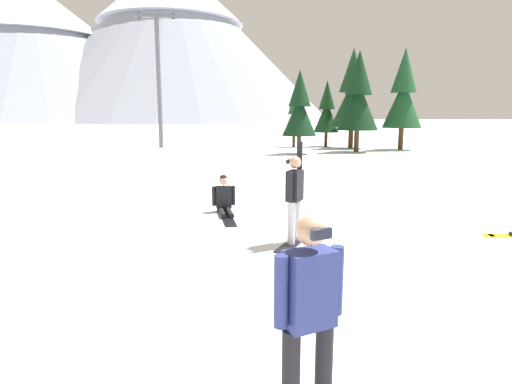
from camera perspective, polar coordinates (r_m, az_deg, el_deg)
snowboarder_foreground at (r=3.55m, az=7.18°, el=-16.34°), size 1.53×0.78×1.77m
snowboarder_midground at (r=8.38m, az=5.24°, el=-0.58°), size 1.02×1.42×2.03m
snowboarder_background at (r=11.16m, az=-4.30°, el=-1.08°), size 0.63×1.85×1.00m
pine_tree_tall at (r=35.83m, az=5.17°, el=10.23°), size 1.56×1.56×4.78m
pine_tree_young at (r=35.09m, az=12.91°, el=12.75°), size 3.28×3.28×7.82m
pine_tree_slender at (r=29.08m, az=5.91°, el=11.18°), size 2.31×2.31×5.63m
pine_tree_short at (r=34.56m, az=19.31°, el=12.28°), size 2.93×2.93×7.60m
pine_tree_leaning at (r=31.40m, az=13.67°, el=12.35°), size 2.92×2.92×7.12m
pine_tree_broad at (r=36.66m, az=9.55°, el=10.77°), size 2.15×2.15×5.51m
ski_lift_tower at (r=36.00m, az=-13.05°, el=15.44°), size 3.27×0.36×10.56m
peak_east_ridge at (r=233.96m, az=-27.76°, el=16.69°), size 147.35×147.35×64.61m
peak_north_spur at (r=232.72m, az=-11.32°, el=19.73°), size 162.01×162.01×80.49m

